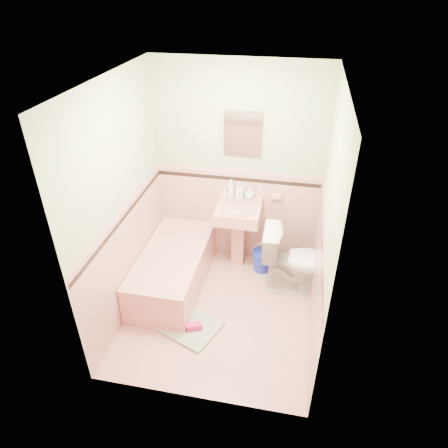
% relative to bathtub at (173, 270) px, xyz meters
% --- Properties ---
extents(floor, '(2.20, 2.20, 0.00)m').
position_rel_bathtub_xyz_m(floor, '(0.63, -0.33, -0.23)').
color(floor, tan).
rests_on(floor, ground).
extents(ceiling, '(2.20, 2.20, 0.00)m').
position_rel_bathtub_xyz_m(ceiling, '(0.63, -0.33, 2.27)').
color(ceiling, white).
rests_on(ceiling, ground).
extents(wall_back, '(2.50, 0.00, 2.50)m').
position_rel_bathtub_xyz_m(wall_back, '(0.63, 0.77, 1.02)').
color(wall_back, beige).
rests_on(wall_back, ground).
extents(wall_front, '(2.50, 0.00, 2.50)m').
position_rel_bathtub_xyz_m(wall_front, '(0.63, -1.43, 1.02)').
color(wall_front, beige).
rests_on(wall_front, ground).
extents(wall_left, '(0.00, 2.50, 2.50)m').
position_rel_bathtub_xyz_m(wall_left, '(-0.37, -0.33, 1.02)').
color(wall_left, beige).
rests_on(wall_left, ground).
extents(wall_right, '(0.00, 2.50, 2.50)m').
position_rel_bathtub_xyz_m(wall_right, '(1.63, -0.33, 1.02)').
color(wall_right, beige).
rests_on(wall_right, ground).
extents(wainscot_back, '(2.00, 0.00, 2.00)m').
position_rel_bathtub_xyz_m(wainscot_back, '(0.63, 0.76, 0.38)').
color(wainscot_back, '#D1958C').
rests_on(wainscot_back, ground).
extents(wainscot_front, '(2.00, 0.00, 2.00)m').
position_rel_bathtub_xyz_m(wainscot_front, '(0.63, -1.42, 0.38)').
color(wainscot_front, '#D1958C').
rests_on(wainscot_front, ground).
extents(wainscot_left, '(0.00, 2.20, 2.20)m').
position_rel_bathtub_xyz_m(wainscot_left, '(-0.36, -0.33, 0.38)').
color(wainscot_left, '#D1958C').
rests_on(wainscot_left, ground).
extents(wainscot_right, '(0.00, 2.20, 2.20)m').
position_rel_bathtub_xyz_m(wainscot_right, '(1.62, -0.33, 0.38)').
color(wainscot_right, '#D1958C').
rests_on(wainscot_right, ground).
extents(accent_back, '(2.00, 0.00, 2.00)m').
position_rel_bathtub_xyz_m(accent_back, '(0.63, 0.75, 0.90)').
color(accent_back, black).
rests_on(accent_back, ground).
extents(accent_front, '(2.00, 0.00, 2.00)m').
position_rel_bathtub_xyz_m(accent_front, '(0.63, -1.41, 0.90)').
color(accent_front, black).
rests_on(accent_front, ground).
extents(accent_left, '(0.00, 2.20, 2.20)m').
position_rel_bathtub_xyz_m(accent_left, '(-0.35, -0.33, 0.89)').
color(accent_left, black).
rests_on(accent_left, ground).
extents(accent_right, '(0.00, 2.20, 2.20)m').
position_rel_bathtub_xyz_m(accent_right, '(1.61, -0.33, 0.89)').
color(accent_right, black).
rests_on(accent_right, ground).
extents(cap_back, '(2.00, 0.00, 2.00)m').
position_rel_bathtub_xyz_m(cap_back, '(0.63, 0.75, 0.99)').
color(cap_back, '#CE938F').
rests_on(cap_back, ground).
extents(cap_front, '(2.00, 0.00, 2.00)m').
position_rel_bathtub_xyz_m(cap_front, '(0.63, -1.41, 0.99)').
color(cap_front, '#CE938F').
rests_on(cap_front, ground).
extents(cap_left, '(0.00, 2.20, 2.20)m').
position_rel_bathtub_xyz_m(cap_left, '(-0.35, -0.33, 1.00)').
color(cap_left, '#CE938F').
rests_on(cap_left, ground).
extents(cap_right, '(0.00, 2.20, 2.20)m').
position_rel_bathtub_xyz_m(cap_right, '(1.61, -0.33, 1.00)').
color(cap_right, '#CE938F').
rests_on(cap_right, ground).
extents(bathtub, '(0.70, 1.50, 0.45)m').
position_rel_bathtub_xyz_m(bathtub, '(0.00, 0.00, 0.00)').
color(bathtub, tan).
rests_on(bathtub, floor).
extents(tub_faucet, '(0.04, 0.12, 0.04)m').
position_rel_bathtub_xyz_m(tub_faucet, '(0.00, 0.72, 0.41)').
color(tub_faucet, silver).
rests_on(tub_faucet, wall_back).
extents(sink, '(0.54, 0.48, 0.84)m').
position_rel_bathtub_xyz_m(sink, '(0.68, 0.53, 0.20)').
color(sink, tan).
rests_on(sink, floor).
extents(sink_faucet, '(0.02, 0.02, 0.10)m').
position_rel_bathtub_xyz_m(sink_faucet, '(0.68, 0.67, 0.72)').
color(sink_faucet, silver).
rests_on(sink_faucet, sink).
extents(medicine_cabinet, '(0.40, 0.04, 0.50)m').
position_rel_bathtub_xyz_m(medicine_cabinet, '(0.68, 0.74, 1.47)').
color(medicine_cabinet, white).
rests_on(medicine_cabinet, wall_back).
extents(soap_dish, '(0.13, 0.07, 0.04)m').
position_rel_bathtub_xyz_m(soap_dish, '(1.10, 0.73, 0.72)').
color(soap_dish, tan).
rests_on(soap_dish, wall_back).
extents(soap_bottle_left, '(0.11, 0.11, 0.22)m').
position_rel_bathtub_xyz_m(soap_bottle_left, '(0.56, 0.71, 0.79)').
color(soap_bottle_left, '#B2B2B2').
rests_on(soap_bottle_left, sink).
extents(soap_bottle_mid, '(0.11, 0.11, 0.20)m').
position_rel_bathtub_xyz_m(soap_bottle_mid, '(0.67, 0.71, 0.77)').
color(soap_bottle_mid, '#B2B2B2').
rests_on(soap_bottle_mid, sink).
extents(soap_bottle_right, '(0.14, 0.14, 0.15)m').
position_rel_bathtub_xyz_m(soap_bottle_right, '(0.79, 0.71, 0.75)').
color(soap_bottle_right, '#B2B2B2').
rests_on(soap_bottle_right, sink).
extents(tube, '(0.05, 0.05, 0.12)m').
position_rel_bathtub_xyz_m(tube, '(0.48, 0.71, 0.73)').
color(tube, white).
rests_on(tube, sink).
extents(toilet, '(0.81, 0.47, 0.82)m').
position_rel_bathtub_xyz_m(toilet, '(1.43, 0.22, 0.18)').
color(toilet, white).
rests_on(toilet, floor).
extents(bucket, '(0.33, 0.33, 0.27)m').
position_rel_bathtub_xyz_m(bucket, '(1.01, 0.51, -0.09)').
color(bucket, '#152BB5').
rests_on(bucket, floor).
extents(bath_mat, '(0.87, 0.74, 0.03)m').
position_rel_bathtub_xyz_m(bath_mat, '(0.30, -0.60, -0.21)').
color(bath_mat, gray).
rests_on(bath_mat, floor).
extents(shoe, '(0.18, 0.13, 0.07)m').
position_rel_bathtub_xyz_m(shoe, '(0.43, -0.67, -0.16)').
color(shoe, '#BF1E59').
rests_on(shoe, bath_mat).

